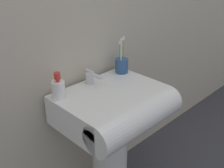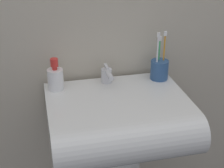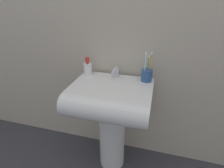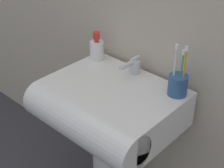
{
  "view_description": "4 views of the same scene",
  "coord_description": "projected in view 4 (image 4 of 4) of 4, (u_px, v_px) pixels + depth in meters",
  "views": [
    {
      "loc": [
        -0.93,
        -0.95,
        1.46
      ],
      "look_at": [
        0.01,
        -0.01,
        0.81
      ],
      "focal_mm": 45.0,
      "sensor_mm": 36.0,
      "label": 1
    },
    {
      "loc": [
        -0.3,
        -1.19,
        1.44
      ],
      "look_at": [
        -0.02,
        -0.02,
        0.84
      ],
      "focal_mm": 55.0,
      "sensor_mm": 36.0,
      "label": 2
    },
    {
      "loc": [
        0.29,
        -1.07,
        1.32
      ],
      "look_at": [
        0.0,
        -0.02,
        0.78
      ],
      "focal_mm": 28.0,
      "sensor_mm": 36.0,
      "label": 3
    },
    {
      "loc": [
        0.83,
        -0.92,
        1.54
      ],
      "look_at": [
        0.01,
        -0.02,
        0.79
      ],
      "focal_mm": 55.0,
      "sensor_mm": 36.0,
      "label": 4
    }
  ],
  "objects": [
    {
      "name": "toothbrush_cup",
      "position": [
        178.0,
        84.0,
        1.38
      ],
      "size": [
        0.08,
        0.08,
        0.22
      ],
      "color": "#2D5184",
      "rests_on": "sink_basin"
    },
    {
      "name": "faucet",
      "position": [
        133.0,
        66.0,
        1.53
      ],
      "size": [
        0.05,
        0.13,
        0.08
      ],
      "color": "silver",
      "rests_on": "sink_basin"
    },
    {
      "name": "sink_pedestal",
      "position": [
        114.0,
        166.0,
        1.7
      ],
      "size": [
        0.21,
        0.21,
        0.61
      ],
      "primitive_type": "cylinder",
      "color": "white",
      "rests_on": "ground"
    },
    {
      "name": "soap_bottle",
      "position": [
        97.0,
        49.0,
        1.65
      ],
      "size": [
        0.07,
        0.07,
        0.14
      ],
      "color": "white",
      "rests_on": "sink_basin"
    },
    {
      "name": "sink_basin",
      "position": [
        105.0,
        108.0,
        1.46
      ],
      "size": [
        0.57,
        0.47,
        0.16
      ],
      "color": "white",
      "rests_on": "sink_pedestal"
    }
  ]
}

